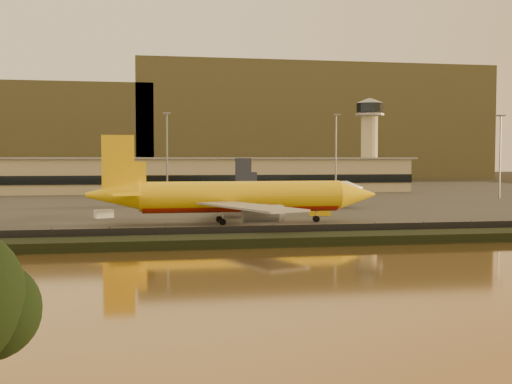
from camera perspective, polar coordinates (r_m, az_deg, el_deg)
The scene contains 12 objects.
ground at distance 108.71m, azimuth -0.86°, elevation -3.56°, with size 900.00×900.00×0.00m, color black.
embankment at distance 92.01m, azimuth 0.87°, elevation -4.31°, with size 320.00×7.00×1.40m, color black.
tarmac at distance 202.69m, azimuth -5.23°, elevation -0.50°, with size 320.00×220.00×0.20m, color #2D2D2D.
perimeter_fence at distance 95.84m, azimuth 0.41°, elevation -3.66°, with size 300.00×0.05×2.20m, color black.
terminal_building at distance 232.21m, azimuth -9.47°, elevation 1.44°, with size 202.00×25.00×12.60m.
control_tower at distance 253.35m, azimuth 10.04°, elevation 5.05°, with size 11.20×11.20×35.50m.
apron_light_masts at distance 184.48m, azimuth -0.06°, elevation 4.02°, with size 152.20×12.20×25.40m.
distant_hills at distance 446.97m, azimuth -10.67°, elevation 5.38°, with size 470.00×160.00×70.00m.
dhl_cargo_jet at distance 120.26m, azimuth -1.76°, elevation -0.48°, with size 54.85×53.98×16.45m.
white_narrowbody_jet at distance 172.57m, azimuth 3.87°, elevation 0.16°, with size 41.83×39.80×12.29m.
gse_vehicle_yellow at distance 137.97m, azimuth 5.68°, elevation -1.68°, with size 4.44×2.00×2.00m, color yellow.
gse_vehicle_white at distance 135.49m, azimuth -13.37°, elevation -1.89°, with size 3.75×1.69×1.69m, color silver.
Camera 1 is at (-17.56, -106.56, 12.41)m, focal length 45.00 mm.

